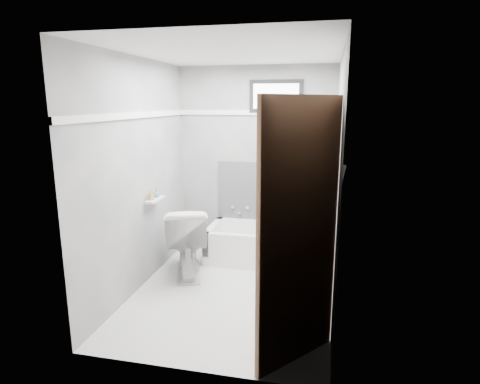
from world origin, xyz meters
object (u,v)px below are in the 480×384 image
(toilet, at_px, (187,241))
(door, at_px, (335,253))
(soap_bottle_a, at_px, (151,195))
(bathtub, at_px, (268,245))
(soap_bottle_b, at_px, (156,193))
(office_chair, at_px, (304,209))

(toilet, distance_m, door, 2.35)
(soap_bottle_a, bearing_deg, bathtub, 34.22)
(bathtub, bearing_deg, soap_bottle_b, -150.73)
(bathtub, bearing_deg, toilet, -145.20)
(door, distance_m, soap_bottle_b, 2.47)
(soap_bottle_b, bearing_deg, toilet, 11.48)
(bathtub, distance_m, toilet, 1.05)
(door, relative_size, soap_bottle_a, 17.30)
(door, relative_size, soap_bottle_b, 20.39)
(bathtub, relative_size, toilet, 1.84)
(bathtub, distance_m, soap_bottle_b, 1.54)
(toilet, relative_size, soap_bottle_a, 7.07)
(bathtub, relative_size, office_chair, 1.33)
(bathtub, bearing_deg, soap_bottle_a, -145.78)
(door, xyz_separation_m, soap_bottle_a, (-1.92, 1.41, -0.03))
(toilet, bearing_deg, office_chair, -173.88)
(office_chair, height_order, soap_bottle_a, office_chair)
(bathtub, xyz_separation_m, soap_bottle_a, (-1.17, -0.80, 0.76))
(soap_bottle_b, bearing_deg, bathtub, 29.27)
(soap_bottle_a, height_order, soap_bottle_b, soap_bottle_a)
(office_chair, bearing_deg, toilet, -118.03)
(soap_bottle_a, distance_m, soap_bottle_b, 0.14)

